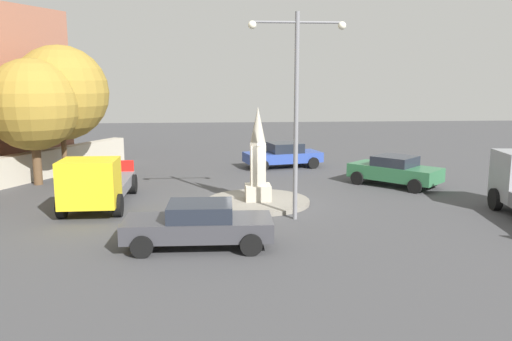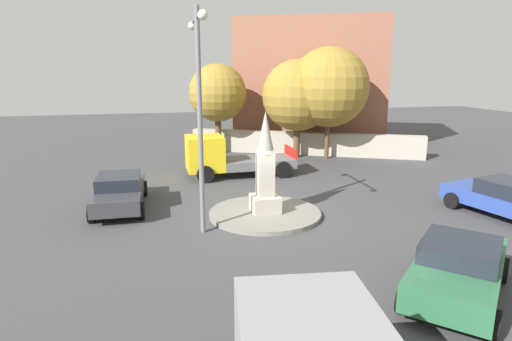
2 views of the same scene
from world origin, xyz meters
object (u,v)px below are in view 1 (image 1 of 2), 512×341
Objects in this scene: tree_mid_cluster at (33,105)px; tree_near_wall at (60,93)px; streetlamp at (296,95)px; monument at (258,161)px; truck_yellow_parked_left at (96,184)px; car_green_approaching at (395,170)px; car_blue_passing at (283,155)px; car_dark_grey_near_island at (199,224)px.

tree_near_wall is at bearing -116.32° from tree_mid_cluster.
streetlamp is 1.21× the size of tree_mid_cluster.
tree_mid_cluster is at bearing 63.68° from tree_near_wall.
streetlamp is at bearing 114.83° from monument.
streetlamp reaches higher than tree_mid_cluster.
truck_yellow_parked_left is (7.39, -2.00, -3.42)m from streetlamp.
car_green_approaching is (-5.57, -5.45, -3.68)m from streetlamp.
car_blue_passing is (-2.16, -8.57, -1.02)m from monument.
car_green_approaching is 0.71× the size of tree_mid_cluster.
monument is 11.32m from tree_mid_cluster.
tree_near_wall reaches higher than tree_mid_cluster.
tree_near_wall is at bearing -58.57° from car_dark_grey_near_island.
monument is at bearing 75.84° from car_blue_passing.
tree_near_wall reaches higher than car_dark_grey_near_island.
tree_near_wall reaches higher than monument.
tree_mid_cluster reaches higher than car_blue_passing.
truck_yellow_parked_left is 0.82× the size of tree_near_wall.
streetlamp reaches higher than truck_yellow_parked_left.
tree_near_wall reaches higher than truck_yellow_parked_left.
car_blue_passing is at bearing -133.08° from truck_yellow_parked_left.
car_dark_grey_near_island is 1.05× the size of car_green_approaching.
truck_yellow_parked_left is at bearing 46.92° from car_blue_passing.
monument is 0.56× the size of tree_near_wall.
car_dark_grey_near_island is at bearing 121.43° from tree_near_wall.
car_green_approaching is 13.42m from truck_yellow_parked_left.
car_green_approaching is 16.71m from tree_near_wall.
car_green_approaching is at bearing 174.45° from tree_mid_cluster.
monument is at bearing 24.21° from car_green_approaching.
monument is 5.84m from car_dark_grey_near_island.
streetlamp is 5.75m from car_dark_grey_near_island.
car_dark_grey_near_island is 13.07m from tree_mid_cluster.
streetlamp is at bearing 140.06° from tree_near_wall.
streetlamp is 13.60m from tree_near_wall.
tree_mid_cluster is (11.24, -7.08, -0.63)m from streetlamp.
truck_yellow_parked_left is at bearing 114.28° from tree_near_wall.
streetlamp is at bearing 164.85° from truck_yellow_parked_left.
car_green_approaching is at bearing 129.19° from car_blue_passing.
car_dark_grey_near_island is (2.21, 5.30, -1.04)m from monument.
monument is at bearing -176.02° from truck_yellow_parked_left.
car_dark_grey_near_island is at bearing 129.77° from truck_yellow_parked_left.
car_blue_passing is (-1.04, -11.01, -3.69)m from streetlamp.
tree_near_wall is at bearing -39.94° from streetlamp.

